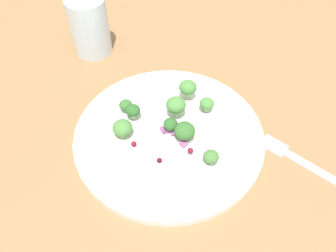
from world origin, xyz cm
name	(u,v)px	position (x,y,z in cm)	size (l,w,h in cm)	color
ground_plane	(174,137)	(0.00, 0.00, -1.00)	(180.00, 180.00, 2.00)	olive
plate	(168,134)	(-1.27, 0.16, 0.86)	(27.32, 27.32, 1.70)	white
dressing_pool	(168,132)	(-1.27, 0.16, 1.30)	(15.85, 15.85, 0.20)	white
broccoli_floret_0	(133,111)	(-2.11, 5.78, 3.14)	(2.14, 2.14, 2.17)	#ADD18E
broccoli_floret_1	(207,104)	(5.39, -2.19, 2.90)	(2.16, 2.16, 2.19)	#ADD18E
broccoli_floret_2	(188,88)	(6.02, 1.59, 3.63)	(2.70, 2.70, 2.73)	#8EB77A
broccoli_floret_3	(170,124)	(-0.86, 0.07, 2.76)	(2.05, 2.05, 2.07)	#9EC684
broccoli_floret_4	(126,105)	(-1.46, 7.71, 2.51)	(2.00, 2.00, 2.03)	#ADD18E
broccoli_floret_5	(185,131)	(-0.92, -2.39, 2.99)	(2.92, 2.92, 2.95)	#ADD18E
broccoli_floret_6	(122,128)	(-5.41, 5.00, 2.97)	(2.80, 2.80, 2.83)	#ADD18E
broccoli_floret_7	(176,105)	(1.91, 0.99, 3.68)	(2.88, 2.88, 2.92)	#8EB77A
broccoli_floret_8	(211,157)	(-2.29, -7.44, 2.58)	(2.10, 2.10, 2.12)	#8EB77A
cranberry_0	(190,151)	(-2.69, -4.51, 2.11)	(0.81, 0.81, 0.81)	maroon
cranberry_1	(159,160)	(-6.19, -1.87, 1.78)	(0.70, 0.70, 0.70)	#4C0A14
cranberry_2	(134,144)	(-6.06, 2.57, 1.91)	(0.79, 0.79, 0.79)	maroon
onion_bit_0	(165,130)	(-1.35, 0.59, 1.70)	(1.12, 1.24, 0.58)	#934C84
onion_bit_1	(174,131)	(-1.00, -0.61, 1.83)	(0.98, 1.29, 0.31)	#A35B93
onion_bit_2	(119,128)	(-4.93, 6.16, 1.74)	(1.35, 1.11, 0.58)	#934C84
onion_bit_3	(184,144)	(-1.99, -2.96, 1.70)	(0.94, 0.94, 0.60)	#A35B93
fork	(315,169)	(5.61, -19.44, 0.25)	(3.47, 18.69, 0.50)	silver
water_glass	(90,26)	(7.87, 23.24, 5.12)	(6.72, 6.72, 10.24)	silver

